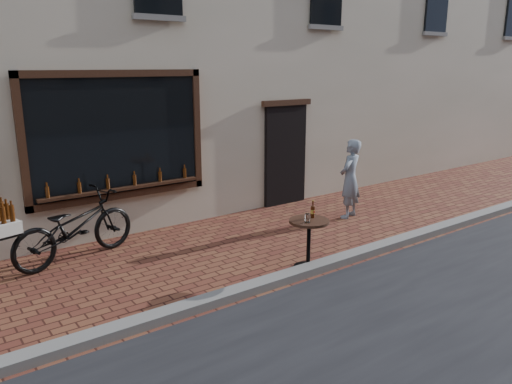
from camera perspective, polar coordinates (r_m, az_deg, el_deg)
ground at (r=7.71m, az=8.73°, el=-9.13°), size 90.00×90.00×0.00m
kerb at (r=7.82m, az=7.71°, el=-8.28°), size 90.00×0.25×0.12m
cargo_bicycle at (r=8.42m, az=-20.28°, el=-3.76°), size 2.51×1.28×1.18m
bistro_table at (r=7.63m, az=6.07°, el=-4.79°), size 0.61×0.61×1.05m
pedestrian at (r=10.29m, az=10.70°, el=1.49°), size 0.68×0.56×1.61m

